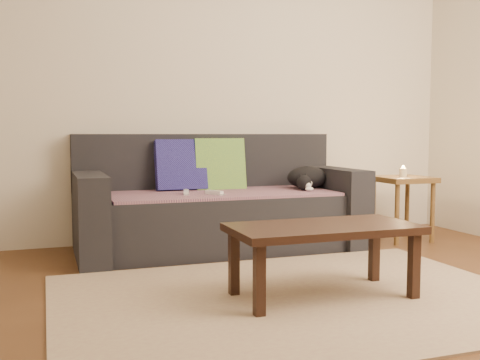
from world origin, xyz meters
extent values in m
plane|color=brown|center=(0.00, 0.00, 0.00)|extent=(4.50, 4.50, 0.00)
cube|color=beige|center=(0.00, 2.00, 1.30)|extent=(4.50, 0.04, 2.60)
cube|color=#232328|center=(0.00, 1.50, 0.21)|extent=(1.70, 0.78, 0.42)
cube|color=#232328|center=(0.00, 1.90, 0.65)|extent=(2.10, 0.18, 0.45)
cube|color=#232328|center=(-0.95, 1.50, 0.30)|extent=(0.20, 0.90, 0.60)
cube|color=#232328|center=(0.95, 1.50, 0.30)|extent=(0.20, 0.90, 0.60)
cube|color=#46294E|center=(0.00, 1.48, 0.43)|extent=(1.66, 0.74, 0.02)
cube|color=#191352|center=(-0.25, 1.74, 0.63)|extent=(0.39, 0.18, 0.40)
cube|color=#0D5648|center=(0.07, 1.74, 0.63)|extent=(0.40, 0.17, 0.41)
ellipsoid|color=black|center=(0.73, 1.53, 0.53)|extent=(0.40, 0.35, 0.17)
sphere|color=black|center=(0.63, 1.38, 0.50)|extent=(0.15, 0.15, 0.11)
sphere|color=white|center=(0.64, 1.33, 0.48)|extent=(0.06, 0.06, 0.05)
ellipsoid|color=black|center=(0.88, 1.50, 0.47)|extent=(0.14, 0.09, 0.04)
cube|color=white|center=(-0.10, 1.32, 0.46)|extent=(0.11, 0.15, 0.03)
cube|color=white|center=(-0.29, 1.41, 0.46)|extent=(0.07, 0.15, 0.03)
cube|color=brown|center=(1.52, 1.38, 0.50)|extent=(0.42, 0.42, 0.04)
cylinder|color=brown|center=(1.36, 1.21, 0.24)|extent=(0.04, 0.04, 0.48)
cylinder|color=brown|center=(1.69, 1.21, 0.24)|extent=(0.04, 0.04, 0.48)
cylinder|color=brown|center=(1.36, 1.55, 0.24)|extent=(0.04, 0.04, 0.48)
cylinder|color=brown|center=(1.69, 1.55, 0.24)|extent=(0.04, 0.04, 0.48)
cylinder|color=beige|center=(1.52, 1.38, 0.56)|extent=(0.06, 0.06, 0.07)
sphere|color=#FFBF59|center=(1.52, 1.38, 0.60)|extent=(0.02, 0.02, 0.02)
cube|color=tan|center=(0.00, 0.15, 0.01)|extent=(2.50, 1.80, 0.01)
cube|color=black|center=(0.14, 0.13, 0.38)|extent=(0.99, 0.49, 0.04)
cube|color=black|center=(-0.29, -0.06, 0.18)|extent=(0.05, 0.05, 0.36)
cube|color=black|center=(0.57, -0.06, 0.18)|extent=(0.05, 0.05, 0.36)
cube|color=black|center=(-0.29, 0.32, 0.18)|extent=(0.05, 0.05, 0.36)
cube|color=black|center=(0.57, 0.32, 0.18)|extent=(0.05, 0.05, 0.36)
camera|label=1|loc=(-1.24, -2.48, 0.87)|focal=42.00mm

